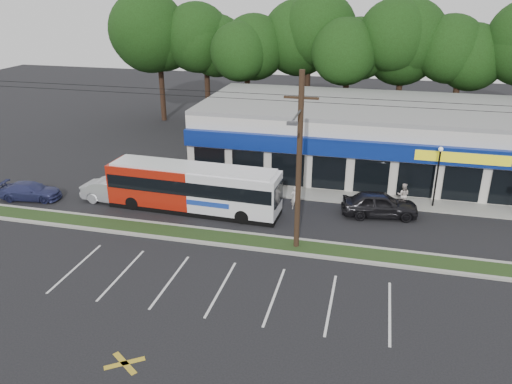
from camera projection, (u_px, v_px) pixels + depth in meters
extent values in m
plane|color=black|center=(241.00, 250.00, 28.26)|extent=(120.00, 120.00, 0.00)
cube|color=#1F3817|center=(245.00, 241.00, 29.14)|extent=(40.00, 1.60, 0.12)
cube|color=#9E9E93|center=(242.00, 247.00, 28.37)|extent=(40.00, 0.25, 0.14)
cube|color=#9E9E93|center=(249.00, 234.00, 29.90)|extent=(40.00, 0.25, 0.14)
cube|color=#9E9E93|center=(343.00, 197.00, 35.21)|extent=(32.00, 2.20, 0.10)
cube|color=beige|center=(359.00, 137.00, 40.44)|extent=(25.00, 12.00, 5.00)
cube|color=navy|center=(355.00, 149.00, 34.49)|extent=(25.00, 0.50, 1.20)
cube|color=black|center=(353.00, 175.00, 35.42)|extent=(24.00, 0.12, 2.40)
cube|color=yellow|center=(462.00, 158.00, 32.69)|extent=(6.00, 0.06, 0.70)
cube|color=gray|center=(361.00, 105.00, 39.43)|extent=(25.00, 12.00, 0.30)
cylinder|color=black|center=(299.00, 165.00, 26.58)|extent=(0.30, 0.30, 10.00)
cube|color=black|center=(301.00, 98.00, 25.21)|extent=(1.80, 0.12, 0.12)
cylinder|color=#59595E|center=(297.00, 115.00, 24.36)|extent=(0.10, 2.40, 0.10)
cube|color=#59595E|center=(292.00, 123.00, 23.23)|extent=(0.50, 0.25, 0.15)
cylinder|color=black|center=(244.00, 93.00, 25.84)|extent=(50.00, 0.02, 0.02)
cylinder|color=black|center=(244.00, 99.00, 25.95)|extent=(50.00, 0.02, 0.02)
cylinder|color=black|center=(436.00, 180.00, 32.95)|extent=(0.12, 0.12, 4.00)
sphere|color=silver|center=(441.00, 149.00, 32.15)|extent=(0.30, 0.30, 0.30)
cylinder|color=black|center=(163.00, 96.00, 54.06)|extent=(0.56, 0.56, 5.72)
sphere|color=black|center=(159.00, 42.00, 51.92)|extent=(6.76, 6.76, 6.76)
cylinder|color=black|center=(206.00, 98.00, 52.94)|extent=(0.56, 0.56, 5.72)
sphere|color=black|center=(204.00, 43.00, 50.81)|extent=(6.76, 6.76, 6.76)
cylinder|color=black|center=(252.00, 100.00, 51.83)|extent=(0.56, 0.56, 5.72)
sphere|color=black|center=(252.00, 45.00, 49.70)|extent=(6.76, 6.76, 6.76)
cylinder|color=black|center=(299.00, 103.00, 50.72)|extent=(0.56, 0.56, 5.72)
sphere|color=black|center=(301.00, 46.00, 48.59)|extent=(6.76, 6.76, 6.76)
cylinder|color=black|center=(349.00, 105.00, 49.61)|extent=(0.56, 0.56, 5.72)
sphere|color=black|center=(353.00, 47.00, 47.47)|extent=(6.76, 6.76, 6.76)
cylinder|color=black|center=(401.00, 108.00, 48.50)|extent=(0.56, 0.56, 5.72)
sphere|color=black|center=(408.00, 49.00, 46.36)|extent=(6.76, 6.76, 6.76)
cylinder|color=black|center=(455.00, 111.00, 47.38)|extent=(0.56, 0.56, 5.72)
sphere|color=black|center=(465.00, 50.00, 45.25)|extent=(6.76, 6.76, 6.76)
cylinder|color=black|center=(512.00, 114.00, 46.27)|extent=(0.56, 0.56, 5.72)
cube|color=#A61B0C|center=(154.00, 183.00, 33.40)|extent=(5.81, 2.60, 2.62)
cube|color=white|center=(235.00, 192.00, 31.93)|extent=(5.81, 2.60, 2.62)
cube|color=black|center=(195.00, 207.00, 33.22)|extent=(11.52, 2.78, 0.33)
cube|color=black|center=(193.00, 183.00, 32.55)|extent=(11.29, 2.88, 0.91)
cube|color=black|center=(279.00, 194.00, 31.12)|extent=(0.14, 2.03, 1.33)
cube|color=#193899|center=(207.00, 204.00, 31.43)|extent=(2.86, 0.14, 0.33)
cube|color=white|center=(192.00, 168.00, 32.14)|extent=(10.94, 2.57, 0.17)
cylinder|color=black|center=(132.00, 203.00, 33.20)|extent=(0.92, 0.30, 0.91)
cylinder|color=black|center=(148.00, 191.00, 35.10)|extent=(0.92, 0.30, 0.91)
cylinder|color=black|center=(242.00, 217.00, 31.22)|extent=(0.92, 0.30, 0.91)
cylinder|color=black|center=(252.00, 204.00, 33.13)|extent=(0.92, 0.30, 0.91)
imported|color=black|center=(380.00, 204.00, 32.12)|extent=(5.07, 2.68, 1.64)
imported|color=#A9ABB1|center=(117.00, 191.00, 34.21)|extent=(4.99, 1.99, 1.61)
imported|color=navy|center=(31.00, 191.00, 34.78)|extent=(4.40, 2.32, 1.22)
imported|color=silver|center=(295.00, 198.00, 33.14)|extent=(0.66, 0.51, 1.60)
imported|color=silver|center=(403.00, 195.00, 33.57)|extent=(0.85, 0.70, 1.64)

